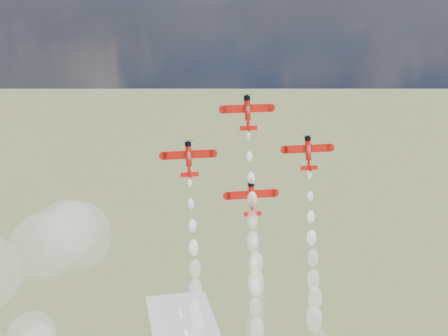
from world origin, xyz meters
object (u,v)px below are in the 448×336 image
at_px(plane_right, 308,152).
at_px(plane_slot, 252,198).
at_px(plane_left, 189,158).
at_px(plane_lead, 248,112).

bearing_deg(plane_right, plane_slot, -170.38).
xyz_separation_m(plane_left, plane_slot, (14.13, -2.39, -9.59)).
xyz_separation_m(plane_lead, plane_left, (-14.13, -2.39, -9.59)).
bearing_deg(plane_slot, plane_left, 170.38).
height_order(plane_left, plane_right, same).
distance_m(plane_lead, plane_slot, 19.78).
bearing_deg(plane_lead, plane_left, -170.38).
relative_size(plane_lead, plane_right, 1.00).
bearing_deg(plane_lead, plane_right, -9.62).
bearing_deg(plane_left, plane_right, 0.00).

